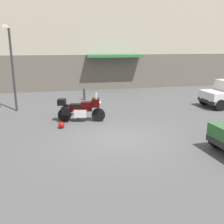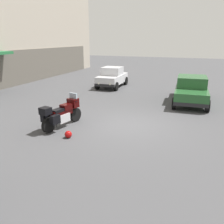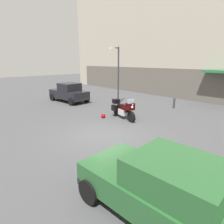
# 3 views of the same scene
# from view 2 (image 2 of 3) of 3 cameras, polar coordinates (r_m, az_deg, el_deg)

# --- Properties ---
(ground_plane) EXTENTS (80.00, 80.00, 0.00)m
(ground_plane) POSITION_cam_2_polar(r_m,az_deg,el_deg) (10.43, 3.95, -3.17)
(ground_plane) COLOR #424244
(motorcycle) EXTENTS (2.24, 1.00, 1.36)m
(motorcycle) POSITION_cam_2_polar(r_m,az_deg,el_deg) (10.21, -12.19, -0.30)
(motorcycle) COLOR black
(motorcycle) RESTS_ON ground
(helmet) EXTENTS (0.28, 0.28, 0.28)m
(helmet) POSITION_cam_2_polar(r_m,az_deg,el_deg) (9.21, -10.64, -5.40)
(helmet) COLOR #990C0C
(helmet) RESTS_ON ground
(car_sedan_far) EXTENTS (4.65, 2.14, 1.56)m
(car_sedan_far) POSITION_cam_2_polar(r_m,az_deg,el_deg) (14.73, 18.78, 5.25)
(car_sedan_far) COLOR #235128
(car_sedan_far) RESTS_ON ground
(car_compact_side) EXTENTS (3.51, 1.77, 1.56)m
(car_compact_side) POSITION_cam_2_polar(r_m,az_deg,el_deg) (18.52, 0.04, 8.49)
(car_compact_side) COLOR silver
(car_compact_side) RESTS_ON ground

